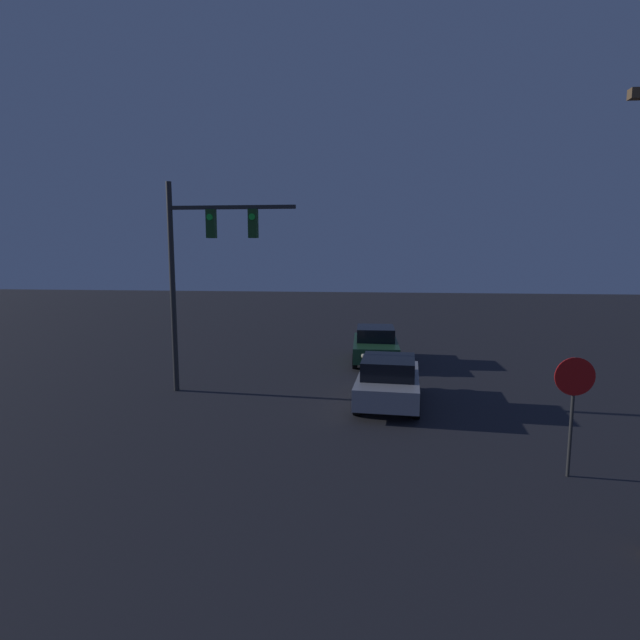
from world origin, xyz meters
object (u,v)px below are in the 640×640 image
(car_near, at_px, (388,380))
(traffic_signal_mast, at_px, (200,256))
(car_far, at_px, (375,344))
(stop_sign, at_px, (574,393))

(car_near, bearing_deg, traffic_signal_mast, 176.78)
(car_far, height_order, stop_sign, stop_sign)
(car_near, bearing_deg, stop_sign, -48.07)
(traffic_signal_mast, relative_size, stop_sign, 2.71)
(traffic_signal_mast, bearing_deg, car_near, -7.45)
(traffic_signal_mast, height_order, stop_sign, traffic_signal_mast)
(car_far, xyz_separation_m, stop_sign, (3.92, -10.49, 1.03))
(traffic_signal_mast, bearing_deg, car_far, 41.77)
(car_near, xyz_separation_m, stop_sign, (3.56, -4.61, 1.03))
(car_far, xyz_separation_m, traffic_signal_mast, (-5.69, -5.09, 3.73))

